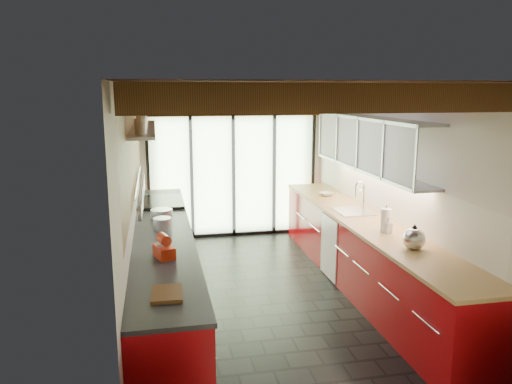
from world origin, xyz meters
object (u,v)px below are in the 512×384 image
stand_mixer (164,248)px  soap_bottle (388,225)px  paper_towel (386,220)px  bowl (326,194)px  kettle (414,238)px

stand_mixer → soap_bottle: size_ratio=1.65×
paper_towel → bowl: (0.00, 2.05, -0.11)m
kettle → stand_mixer: bearing=174.3°
kettle → paper_towel: paper_towel is taller
stand_mixer → paper_towel: 2.57m
stand_mixer → kettle: size_ratio=0.97×
stand_mixer → kettle: (2.54, -0.25, 0.03)m
paper_towel → soap_bottle: paper_towel is taller
paper_towel → kettle: bearing=-90.0°
kettle → paper_towel: 0.65m
stand_mixer → kettle: bearing=-5.7°
stand_mixer → kettle: 2.55m
stand_mixer → bowl: (2.54, 2.45, -0.07)m
kettle → paper_towel: size_ratio=0.96×
stand_mixer → bowl: stand_mixer is taller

